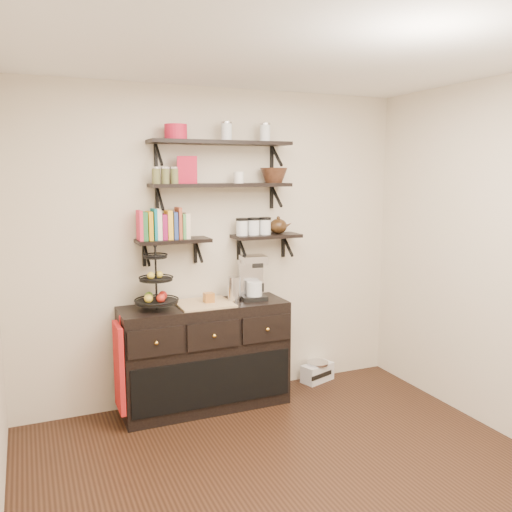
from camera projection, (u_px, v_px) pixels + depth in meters
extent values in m
plane|color=black|center=(312.00, 497.00, 3.35)|extent=(3.50, 3.50, 0.00)
cube|color=white|center=(319.00, 40.00, 2.94)|extent=(3.50, 3.50, 0.02)
cube|color=beige|center=(217.00, 246.00, 4.74)|extent=(3.50, 0.02, 2.70)
cube|color=black|center=(221.00, 143.00, 4.48)|extent=(1.20, 0.27, 0.03)
cube|color=black|center=(156.00, 156.00, 4.40)|extent=(0.02, 0.03, 0.20)
cube|color=black|center=(272.00, 158.00, 4.81)|extent=(0.02, 0.03, 0.20)
cube|color=black|center=(221.00, 185.00, 4.53)|extent=(1.20, 0.27, 0.03)
cube|color=black|center=(157.00, 199.00, 4.46)|extent=(0.02, 0.03, 0.20)
cube|color=black|center=(272.00, 197.00, 4.86)|extent=(0.02, 0.03, 0.20)
cube|color=black|center=(173.00, 241.00, 4.45)|extent=(0.60, 0.25, 0.03)
cube|color=black|center=(144.00, 254.00, 4.48)|extent=(0.02, 0.03, 0.20)
cube|color=black|center=(195.00, 251.00, 4.65)|extent=(0.03, 0.03, 0.20)
cube|color=black|center=(266.00, 236.00, 4.77)|extent=(0.60, 0.25, 0.03)
cube|color=black|center=(239.00, 249.00, 4.80)|extent=(0.03, 0.03, 0.20)
cube|color=black|center=(283.00, 246.00, 4.98)|extent=(0.02, 0.03, 0.20)
cube|color=#D52949|center=(141.00, 228.00, 4.33)|extent=(0.02, 0.15, 0.20)
cube|color=#256733|center=(145.00, 225.00, 4.34)|extent=(0.03, 0.15, 0.24)
cube|color=gold|center=(150.00, 227.00, 4.36)|extent=(0.04, 0.15, 0.21)
cube|color=#0E7084|center=(154.00, 224.00, 4.37)|extent=(0.03, 0.15, 0.25)
cube|color=#F1E8C6|center=(159.00, 226.00, 4.39)|extent=(0.03, 0.15, 0.22)
cube|color=#8B144C|center=(163.00, 223.00, 4.40)|extent=(0.04, 0.15, 0.26)
cube|color=yellow|center=(168.00, 225.00, 4.42)|extent=(0.03, 0.15, 0.23)
cube|color=navy|center=(172.00, 227.00, 4.43)|extent=(0.03, 0.15, 0.20)
cube|color=#9C472E|center=(177.00, 224.00, 4.44)|extent=(0.04, 0.15, 0.24)
cube|color=#468E4A|center=(182.00, 226.00, 4.46)|extent=(0.03, 0.15, 0.21)
cube|color=beige|center=(186.00, 223.00, 4.47)|extent=(0.03, 0.15, 0.25)
cylinder|color=silver|center=(242.00, 228.00, 4.68)|extent=(0.10, 0.10, 0.13)
cylinder|color=silver|center=(254.00, 227.00, 4.72)|extent=(0.10, 0.10, 0.13)
cylinder|color=silver|center=(265.00, 227.00, 4.76)|extent=(0.10, 0.10, 0.13)
cube|color=black|center=(205.00, 356.00, 4.58)|extent=(1.40, 0.45, 0.90)
cube|color=tan|center=(204.00, 304.00, 4.51)|extent=(0.45, 0.41, 0.02)
sphere|color=gold|center=(156.00, 343.00, 4.13)|extent=(0.04, 0.04, 0.04)
sphere|color=gold|center=(214.00, 336.00, 4.31)|extent=(0.04, 0.04, 0.04)
sphere|color=gold|center=(268.00, 329.00, 4.49)|extent=(0.04, 0.04, 0.04)
cylinder|color=black|center=(156.00, 278.00, 4.32)|extent=(0.02, 0.02, 0.51)
cylinder|color=black|center=(157.00, 302.00, 4.35)|extent=(0.34, 0.34, 0.01)
cylinder|color=black|center=(156.00, 280.00, 4.32)|extent=(0.26, 0.26, 0.02)
cylinder|color=black|center=(155.00, 257.00, 4.29)|extent=(0.18, 0.18, 0.02)
sphere|color=#B21914|center=(163.00, 295.00, 4.40)|extent=(0.07, 0.07, 0.07)
sphere|color=gold|center=(151.00, 276.00, 4.30)|extent=(0.06, 0.06, 0.06)
cube|color=#975A23|center=(209.00, 297.00, 4.52)|extent=(0.08, 0.08, 0.08)
cube|color=black|center=(253.00, 297.00, 4.68)|extent=(0.23, 0.22, 0.04)
cube|color=silver|center=(250.00, 278.00, 4.72)|extent=(0.22, 0.10, 0.32)
cube|color=silver|center=(253.00, 259.00, 4.63)|extent=(0.23, 0.22, 0.07)
cylinder|color=silver|center=(254.00, 289.00, 4.66)|extent=(0.15, 0.15, 0.12)
cylinder|color=silver|center=(234.00, 289.00, 4.58)|extent=(0.11, 0.11, 0.22)
cube|color=#A61611|center=(119.00, 367.00, 4.20)|extent=(0.04, 0.29, 0.69)
cube|color=silver|center=(317.00, 372.00, 5.21)|extent=(0.35, 0.25, 0.17)
cylinder|color=silver|center=(317.00, 363.00, 5.20)|extent=(0.27, 0.27, 0.02)
cube|color=black|center=(322.00, 375.00, 5.13)|extent=(0.26, 0.10, 0.04)
cube|color=#B0142E|center=(187.00, 170.00, 4.40)|extent=(0.17, 0.10, 0.22)
cylinder|color=white|center=(239.00, 177.00, 4.58)|extent=(0.09, 0.09, 0.10)
cylinder|color=#B0142E|center=(176.00, 132.00, 4.32)|extent=(0.18, 0.18, 0.12)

